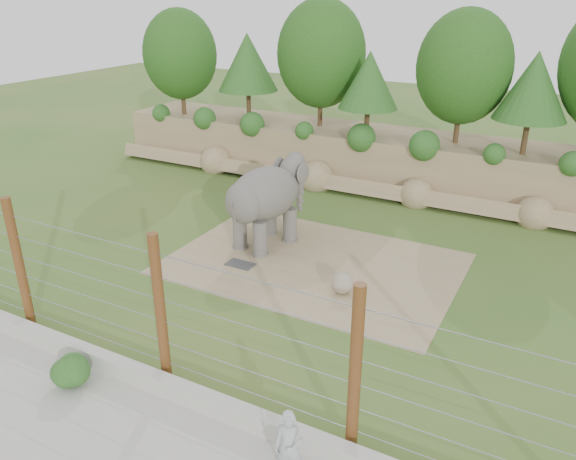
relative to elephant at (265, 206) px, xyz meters
The scene contains 11 objects.
ground 4.37m from the elephant, 62.97° to the right, with size 90.00×90.00×0.00m, color #376524.
back_embankment 9.67m from the elephant, 74.90° to the left, with size 30.00×5.52×8.77m.
dirt_patch 2.90m from the elephant, 14.98° to the right, with size 10.00×7.00×0.02m, color #9A7F5E.
drain_grate 2.50m from the elephant, 87.09° to the right, with size 1.00×0.60×0.03m, color #262628.
elephant is the anchor object (origin of this frame).
stone_ball 4.73m from the elephant, 27.04° to the right, with size 0.72×0.72×0.72m, color gray.
retaining_wall 8.93m from the elephant, 77.89° to the right, with size 26.00×0.35×0.50m, color #AFAEA3.
walkway 10.91m from the elephant, 80.12° to the right, with size 26.00×4.00×0.01m, color #AFAEA3.
barrier_fence 8.35m from the elephant, 77.17° to the right, with size 20.26×0.26×4.00m.
walkway_shrub 9.50m from the elephant, 90.41° to the right, with size 0.78×0.78×0.78m, color #23531D.
zookeeper 11.27m from the elephant, 57.39° to the right, with size 0.59×0.39×1.63m, color #B8BCC2.
Camera 1 is at (8.14, -13.25, 9.09)m, focal length 35.00 mm.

